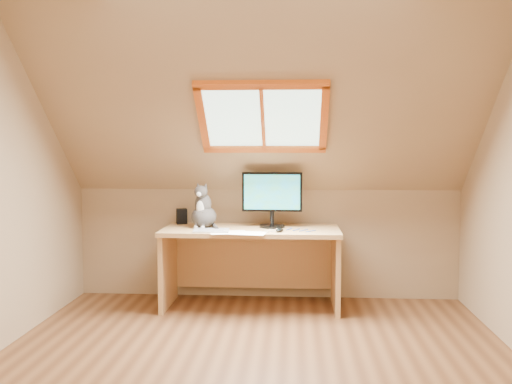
{
  "coord_description": "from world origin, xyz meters",
  "views": [
    {
      "loc": [
        0.25,
        -3.47,
        1.39
      ],
      "look_at": [
        -0.05,
        1.0,
        1.04
      ],
      "focal_mm": 40.0,
      "sensor_mm": 36.0,
      "label": 1
    }
  ],
  "objects": [
    {
      "name": "cat",
      "position": [
        -0.54,
        1.4,
        0.83
      ],
      "size": [
        0.27,
        0.3,
        0.4
      ],
      "color": "#4B4442",
      "rests_on": "desk"
    },
    {
      "name": "desk_speaker",
      "position": [
        -0.77,
        1.63,
        0.76
      ],
      "size": [
        0.12,
        0.12,
        0.14
      ],
      "primitive_type": "cube",
      "rotation": [
        0.0,
        0.0,
        0.28
      ],
      "color": "black",
      "rests_on": "desk"
    },
    {
      "name": "mouse",
      "position": [
        0.13,
        1.18,
        0.71
      ],
      "size": [
        0.09,
        0.11,
        0.03
      ],
      "primitive_type": "ellipsoid",
      "rotation": [
        0.0,
        0.0,
        -0.42
      ],
      "color": "black",
      "rests_on": "desk"
    },
    {
      "name": "cables",
      "position": [
        0.21,
        1.26,
        0.7
      ],
      "size": [
        0.51,
        0.26,
        0.01
      ],
      "color": "silver",
      "rests_on": "desk"
    },
    {
      "name": "papers",
      "position": [
        -0.21,
        1.12,
        0.69
      ],
      "size": [
        0.33,
        0.27,
        0.0
      ],
      "color": "white",
      "rests_on": "desk"
    },
    {
      "name": "desk",
      "position": [
        -0.12,
        1.45,
        0.48
      ],
      "size": [
        1.52,
        0.66,
        0.69
      ],
      "color": "tan",
      "rests_on": "ground"
    },
    {
      "name": "ground",
      "position": [
        0.0,
        0.0,
        0.0
      ],
      "size": [
        3.5,
        3.5,
        0.0
      ],
      "primitive_type": "plane",
      "color": "brown",
      "rests_on": "ground"
    },
    {
      "name": "room_shell",
      "position": [
        0.0,
        -0.09,
        1.43
      ],
      "size": [
        3.52,
        3.52,
        2.41
      ],
      "color": "tan",
      "rests_on": "ground"
    },
    {
      "name": "graphics_tablet",
      "position": [
        -0.44,
        1.19,
        0.7
      ],
      "size": [
        0.31,
        0.23,
        0.01
      ],
      "primitive_type": "cube",
      "rotation": [
        0.0,
        0.0,
        0.07
      ],
      "color": "#B2B2B7",
      "rests_on": "desk"
    },
    {
      "name": "monitor",
      "position": [
        0.06,
        1.45,
        0.97
      ],
      "size": [
        0.52,
        0.22,
        0.48
      ],
      "color": "black",
      "rests_on": "desk"
    }
  ]
}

